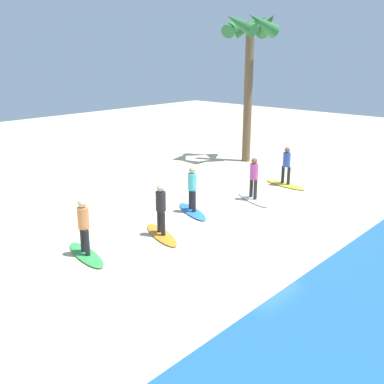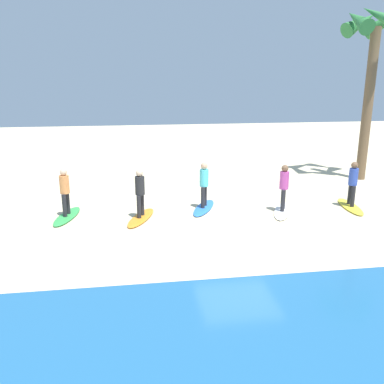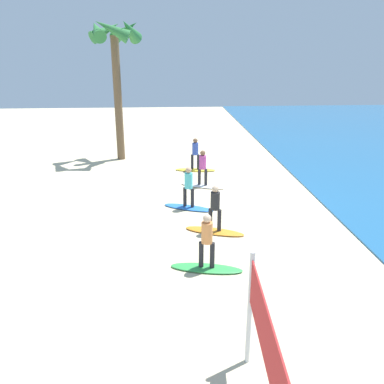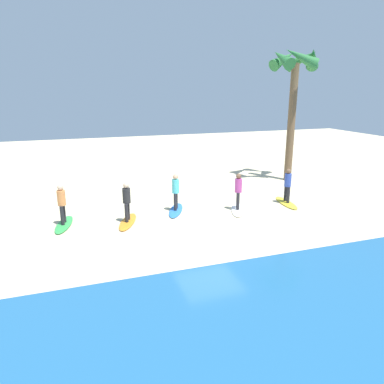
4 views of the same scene
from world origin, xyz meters
The scene contains 12 objects.
ground_plane centered at (0.00, 0.00, 0.00)m, with size 60.00×60.00×0.00m, color beige.
surfboard_yellow centered at (-4.75, -1.89, 0.04)m, with size 2.10×0.56×0.09m, color yellow.
surfer_yellow centered at (-4.75, -1.89, 1.04)m, with size 0.32×0.46×1.64m.
surfboard_white centered at (-2.07, -1.74, 0.04)m, with size 2.10×0.56×0.09m, color white.
surfer_white centered at (-2.07, -1.74, 1.04)m, with size 0.32×0.43×1.64m.
surfboard_blue centered at (0.65, -2.55, 0.04)m, with size 2.10×0.56×0.09m, color blue.
surfer_blue centered at (0.65, -2.55, 1.04)m, with size 0.32×0.43×1.64m.
surfboard_orange centered at (2.98, -1.77, 0.04)m, with size 2.10×0.56×0.09m, color orange.
surfer_orange centered at (2.98, -1.77, 1.04)m, with size 0.32×0.44×1.64m.
surfboard_green centered at (5.50, -2.30, 0.04)m, with size 2.10×0.56×0.09m, color green.
surfer_green centered at (5.50, -2.30, 1.04)m, with size 0.32×0.45×1.64m.
palm_tree centered at (-7.49, -6.02, 6.19)m, with size 2.88×3.03×7.72m.
Camera 3 is at (15.88, -3.40, 6.04)m, focal length 38.13 mm.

